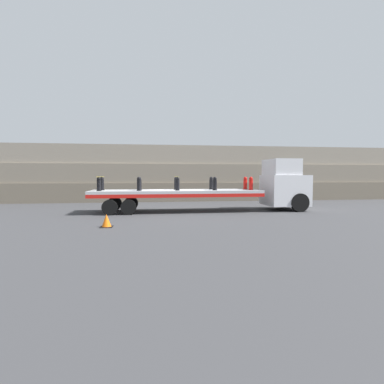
% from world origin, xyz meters
% --- Properties ---
extents(ground_plane, '(120.00, 120.00, 0.00)m').
position_xyz_m(ground_plane, '(0.00, 0.00, 0.00)').
color(ground_plane, '#38383A').
extents(rock_cliff, '(60.00, 3.30, 4.64)m').
position_xyz_m(rock_cliff, '(0.00, 8.23, 2.32)').
color(rock_cliff, '#706656').
rests_on(rock_cliff, ground_plane).
extents(truck_cab, '(2.39, 2.60, 3.15)m').
position_xyz_m(truck_cab, '(6.80, 0.00, 1.56)').
color(truck_cab, silver).
rests_on(truck_cab, ground_plane).
extents(flatbed_trailer, '(9.97, 2.54, 1.29)m').
position_xyz_m(flatbed_trailer, '(-0.54, 0.00, 1.06)').
color(flatbed_trailer, '#B2B2B7').
rests_on(flatbed_trailer, ground_plane).
extents(fire_hydrant_black_near_0, '(0.29, 0.45, 0.78)m').
position_xyz_m(fire_hydrant_black_near_0, '(-4.38, -0.54, 1.66)').
color(fire_hydrant_black_near_0, black).
rests_on(fire_hydrant_black_near_0, flatbed_trailer).
extents(fire_hydrant_black_far_0, '(0.29, 0.45, 0.78)m').
position_xyz_m(fire_hydrant_black_far_0, '(-4.38, 0.54, 1.66)').
color(fire_hydrant_black_far_0, black).
rests_on(fire_hydrant_black_far_0, flatbed_trailer).
extents(fire_hydrant_black_near_1, '(0.29, 0.45, 0.78)m').
position_xyz_m(fire_hydrant_black_near_1, '(-2.19, -0.54, 1.66)').
color(fire_hydrant_black_near_1, black).
rests_on(fire_hydrant_black_near_1, flatbed_trailer).
extents(fire_hydrant_black_far_1, '(0.29, 0.45, 0.78)m').
position_xyz_m(fire_hydrant_black_far_1, '(-2.19, 0.54, 1.66)').
color(fire_hydrant_black_far_1, black).
rests_on(fire_hydrant_black_far_1, flatbed_trailer).
extents(fire_hydrant_black_near_2, '(0.29, 0.45, 0.78)m').
position_xyz_m(fire_hydrant_black_near_2, '(0.00, -0.54, 1.66)').
color(fire_hydrant_black_near_2, black).
rests_on(fire_hydrant_black_near_2, flatbed_trailer).
extents(fire_hydrant_black_far_2, '(0.29, 0.45, 0.78)m').
position_xyz_m(fire_hydrant_black_far_2, '(0.00, 0.54, 1.66)').
color(fire_hydrant_black_far_2, black).
rests_on(fire_hydrant_black_far_2, flatbed_trailer).
extents(fire_hydrant_black_near_3, '(0.29, 0.45, 0.78)m').
position_xyz_m(fire_hydrant_black_near_3, '(2.19, -0.54, 1.66)').
color(fire_hydrant_black_near_3, black).
rests_on(fire_hydrant_black_near_3, flatbed_trailer).
extents(fire_hydrant_black_far_3, '(0.29, 0.45, 0.78)m').
position_xyz_m(fire_hydrant_black_far_3, '(2.19, 0.54, 1.66)').
color(fire_hydrant_black_far_3, black).
rests_on(fire_hydrant_black_far_3, flatbed_trailer).
extents(fire_hydrant_red_near_4, '(0.29, 0.45, 0.78)m').
position_xyz_m(fire_hydrant_red_near_4, '(4.38, -0.54, 1.66)').
color(fire_hydrant_red_near_4, red).
rests_on(fire_hydrant_red_near_4, flatbed_trailer).
extents(fire_hydrant_red_far_4, '(0.29, 0.45, 0.78)m').
position_xyz_m(fire_hydrant_red_far_4, '(4.38, 0.54, 1.66)').
color(fire_hydrant_red_far_4, red).
rests_on(fire_hydrant_red_far_4, flatbed_trailer).
extents(cargo_strap_rear, '(0.05, 2.63, 0.01)m').
position_xyz_m(cargo_strap_rear, '(-4.38, 0.00, 2.08)').
color(cargo_strap_rear, yellow).
rests_on(cargo_strap_rear, fire_hydrant_black_near_0).
extents(cargo_strap_middle, '(0.05, 2.63, 0.01)m').
position_xyz_m(cargo_strap_middle, '(0.00, 0.00, 2.08)').
color(cargo_strap_middle, yellow).
rests_on(cargo_strap_middle, fire_hydrant_black_near_2).
extents(traffic_cone, '(0.50, 0.50, 0.55)m').
position_xyz_m(traffic_cone, '(-3.37, -4.96, 0.27)').
color(traffic_cone, black).
rests_on(traffic_cone, ground_plane).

